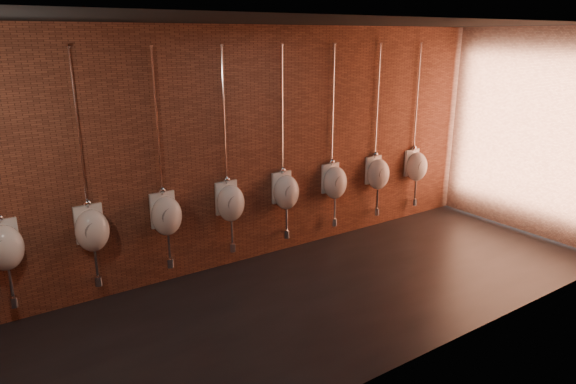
% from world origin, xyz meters
% --- Properties ---
extents(ground, '(8.50, 8.50, 0.00)m').
position_xyz_m(ground, '(0.00, 0.00, 0.00)').
color(ground, black).
rests_on(ground, ground).
extents(room_shell, '(8.54, 3.04, 3.22)m').
position_xyz_m(room_shell, '(0.00, 0.00, 2.01)').
color(room_shell, black).
rests_on(room_shell, ground).
extents(urinal_0, '(0.40, 0.35, 2.72)m').
position_xyz_m(urinal_0, '(-3.03, 1.37, 0.95)').
color(urinal_0, white).
rests_on(urinal_0, ground).
extents(urinal_1, '(0.40, 0.35, 2.72)m').
position_xyz_m(urinal_1, '(-2.14, 1.37, 0.95)').
color(urinal_1, white).
rests_on(urinal_1, ground).
extents(urinal_2, '(0.40, 0.35, 2.72)m').
position_xyz_m(urinal_2, '(-1.25, 1.37, 0.95)').
color(urinal_2, white).
rests_on(urinal_2, ground).
extents(urinal_3, '(0.40, 0.35, 2.72)m').
position_xyz_m(urinal_3, '(-0.36, 1.37, 0.95)').
color(urinal_3, white).
rests_on(urinal_3, ground).
extents(urinal_4, '(0.40, 0.35, 2.72)m').
position_xyz_m(urinal_4, '(0.53, 1.37, 0.95)').
color(urinal_4, white).
rests_on(urinal_4, ground).
extents(urinal_5, '(0.40, 0.35, 2.72)m').
position_xyz_m(urinal_5, '(1.42, 1.37, 0.95)').
color(urinal_5, white).
rests_on(urinal_5, ground).
extents(urinal_6, '(0.40, 0.35, 2.72)m').
position_xyz_m(urinal_6, '(2.31, 1.37, 0.95)').
color(urinal_6, white).
rests_on(urinal_6, ground).
extents(urinal_7, '(0.40, 0.35, 2.72)m').
position_xyz_m(urinal_7, '(3.20, 1.37, 0.95)').
color(urinal_7, white).
rests_on(urinal_7, ground).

